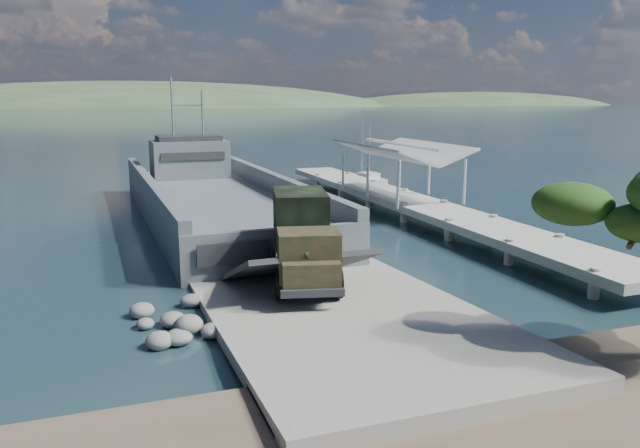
{
  "coord_description": "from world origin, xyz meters",
  "views": [
    {
      "loc": [
        -8.66,
        -22.48,
        8.64
      ],
      "look_at": [
        1.57,
        6.0,
        2.47
      ],
      "focal_mm": 35.0,
      "sensor_mm": 36.0,
      "label": 1
    }
  ],
  "objects": [
    {
      "name": "military_truck",
      "position": [
        -0.13,
        3.6,
        2.4
      ],
      "size": [
        4.32,
        8.59,
        3.82
      ],
      "rotation": [
        0.0,
        0.0,
        -0.23
      ],
      "color": "black",
      "rests_on": "boat_ramp"
    },
    {
      "name": "sailboat_far",
      "position": [
        17.5,
        35.44,
        0.36
      ],
      "size": [
        3.01,
        5.82,
        6.8
      ],
      "rotation": [
        0.0,
        0.0,
        -0.26
      ],
      "color": "#BCBCBC",
      "rests_on": "ground"
    },
    {
      "name": "distant_headlands",
      "position": [
        50.0,
        560.0,
        0.0
      ],
      "size": [
        1000.0,
        240.0,
        48.0
      ],
      "primitive_type": null,
      "color": "#33472C",
      "rests_on": "ground"
    },
    {
      "name": "boat_ramp",
      "position": [
        0.0,
        -1.0,
        0.25
      ],
      "size": [
        10.0,
        18.0,
        0.5
      ],
      "primitive_type": "cube",
      "color": "gray",
      "rests_on": "ground"
    },
    {
      "name": "soldier",
      "position": [
        -1.11,
        -0.01,
        1.42
      ],
      "size": [
        0.78,
        0.64,
        1.85
      ],
      "primitive_type": "imported",
      "rotation": [
        0.0,
        0.0,
        0.33
      ],
      "color": "black",
      "rests_on": "boat_ramp"
    },
    {
      "name": "pier",
      "position": [
        13.0,
        18.77,
        1.6
      ],
      "size": [
        6.4,
        44.0,
        6.1
      ],
      "color": "gray",
      "rests_on": "ground"
    },
    {
      "name": "shoreline_rocks",
      "position": [
        -6.2,
        0.5,
        0.0
      ],
      "size": [
        3.2,
        5.6,
        0.9
      ],
      "primitive_type": null,
      "color": "slate",
      "rests_on": "ground"
    },
    {
      "name": "landing_craft",
      "position": [
        -0.88,
        21.39,
        0.91
      ],
      "size": [
        10.08,
        37.67,
        11.14
      ],
      "rotation": [
        0.0,
        0.0,
        0.02
      ],
      "color": "#4E595C",
      "rests_on": "ground"
    },
    {
      "name": "sailboat_near",
      "position": [
        16.48,
        34.77,
        0.4
      ],
      "size": [
        3.04,
        6.47,
        7.59
      ],
      "rotation": [
        0.0,
        0.0,
        0.2
      ],
      "color": "#BCBCBC",
      "rests_on": "ground"
    },
    {
      "name": "ground",
      "position": [
        0.0,
        0.0,
        0.0
      ],
      "size": [
        1400.0,
        1400.0,
        0.0
      ],
      "primitive_type": "plane",
      "color": "#18333B",
      "rests_on": "ground"
    }
  ]
}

